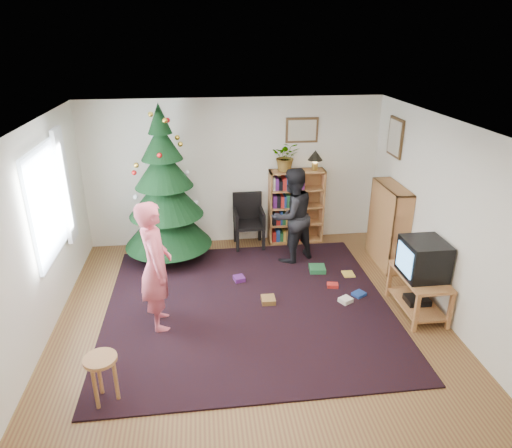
{
  "coord_description": "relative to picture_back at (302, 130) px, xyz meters",
  "views": [
    {
      "loc": [
        -0.55,
        -4.97,
        3.46
      ],
      "look_at": [
        0.14,
        0.58,
        1.1
      ],
      "focal_mm": 32.0,
      "sensor_mm": 36.0,
      "label": 1
    }
  ],
  "objects": [
    {
      "name": "floor",
      "position": [
        -1.15,
        -2.48,
        -1.95
      ],
      "size": [
        5.0,
        5.0,
        0.0
      ],
      "primitive_type": "plane",
      "color": "brown",
      "rests_on": "ground"
    },
    {
      "name": "ceiling",
      "position": [
        -1.15,
        -2.48,
        0.55
      ],
      "size": [
        5.0,
        5.0,
        0.0
      ],
      "primitive_type": "plane",
      "rotation": [
        3.14,
        0.0,
        0.0
      ],
      "color": "white",
      "rests_on": "wall_back"
    },
    {
      "name": "wall_back",
      "position": [
        -1.15,
        0.02,
        -0.7
      ],
      "size": [
        5.0,
        0.02,
        2.5
      ],
      "primitive_type": "cube",
      "color": "silver",
      "rests_on": "floor"
    },
    {
      "name": "wall_front",
      "position": [
        -1.15,
        -4.97,
        -0.7
      ],
      "size": [
        5.0,
        0.02,
        2.5
      ],
      "primitive_type": "cube",
      "color": "silver",
      "rests_on": "floor"
    },
    {
      "name": "wall_left",
      "position": [
        -3.65,
        -2.48,
        -0.7
      ],
      "size": [
        0.02,
        5.0,
        2.5
      ],
      "primitive_type": "cube",
      "color": "silver",
      "rests_on": "floor"
    },
    {
      "name": "wall_right",
      "position": [
        1.35,
        -2.48,
        -0.7
      ],
      "size": [
        0.02,
        5.0,
        2.5
      ],
      "primitive_type": "cube",
      "color": "silver",
      "rests_on": "floor"
    },
    {
      "name": "rug",
      "position": [
        -1.15,
        -2.17,
        -1.94
      ],
      "size": [
        3.8,
        3.6,
        0.02
      ],
      "primitive_type": "cube",
      "color": "black",
      "rests_on": "floor"
    },
    {
      "name": "window_pane",
      "position": [
        -3.62,
        -1.88,
        -0.45
      ],
      "size": [
        0.04,
        1.2,
        1.4
      ],
      "primitive_type": "cube",
      "color": "silver",
      "rests_on": "wall_left"
    },
    {
      "name": "curtain",
      "position": [
        -3.58,
        -1.18,
        -0.45
      ],
      "size": [
        0.06,
        0.35,
        1.6
      ],
      "primitive_type": "cube",
      "color": "silver",
      "rests_on": "wall_left"
    },
    {
      "name": "picture_back",
      "position": [
        0.0,
        0.0,
        0.0
      ],
      "size": [
        0.55,
        0.03,
        0.42
      ],
      "color": "#4C3319",
      "rests_on": "wall_back"
    },
    {
      "name": "picture_right",
      "position": [
        1.33,
        -0.73,
        0.0
      ],
      "size": [
        0.03,
        0.5,
        0.6
      ],
      "color": "#4C3319",
      "rests_on": "wall_right"
    },
    {
      "name": "christmas_tree",
      "position": [
        -2.28,
        -0.6,
        -0.9
      ],
      "size": [
        1.39,
        1.39,
        2.53
      ],
      "rotation": [
        0.0,
        0.0,
        -0.38
      ],
      "color": "#3F2816",
      "rests_on": "rug"
    },
    {
      "name": "bookshelf_back",
      "position": [
        -0.08,
        -0.14,
        -1.29
      ],
      "size": [
        0.95,
        0.3,
        1.3
      ],
      "color": "#A86C3C",
      "rests_on": "floor"
    },
    {
      "name": "bookshelf_right",
      "position": [
        1.19,
        -1.15,
        -1.29
      ],
      "size": [
        0.3,
        0.95,
        1.3
      ],
      "rotation": [
        0.0,
        0.0,
        1.57
      ],
      "color": "#A86C3C",
      "rests_on": "floor"
    },
    {
      "name": "tv_stand",
      "position": [
        1.07,
        -2.56,
        -1.62
      ],
      "size": [
        0.5,
        0.91,
        0.55
      ],
      "color": "#A86C3C",
      "rests_on": "floor"
    },
    {
      "name": "crt_tv",
      "position": [
        1.07,
        -2.56,
        -1.16
      ],
      "size": [
        0.51,
        0.56,
        0.48
      ],
      "color": "black",
      "rests_on": "tv_stand"
    },
    {
      "name": "armchair",
      "position": [
        -0.93,
        -0.18,
        -1.46
      ],
      "size": [
        0.51,
        0.51,
        0.92
      ],
      "rotation": [
        0.0,
        0.0,
        0.01
      ],
      "color": "black",
      "rests_on": "rug"
    },
    {
      "name": "stool",
      "position": [
        -2.76,
        -3.72,
        -1.53
      ],
      "size": [
        0.33,
        0.33,
        0.55
      ],
      "color": "#A86C3C",
      "rests_on": "floor"
    },
    {
      "name": "person_standing",
      "position": [
        -2.31,
        -2.44,
        -1.11
      ],
      "size": [
        0.5,
        0.67,
        1.67
      ],
      "primitive_type": "imported",
      "rotation": [
        0.0,
        0.0,
        1.74
      ],
      "color": "#D45564",
      "rests_on": "rug"
    },
    {
      "name": "person_by_chair",
      "position": [
        -0.31,
        -0.88,
        -1.17
      ],
      "size": [
        0.94,
        0.87,
        1.55
      ],
      "primitive_type": "imported",
      "rotation": [
        0.0,
        0.0,
        3.62
      ],
      "color": "black",
      "rests_on": "rug"
    },
    {
      "name": "potted_plant",
      "position": [
        -0.28,
        -0.14,
        -0.4
      ],
      "size": [
        0.52,
        0.47,
        0.5
      ],
      "primitive_type": "imported",
      "rotation": [
        0.0,
        0.0,
        -0.2
      ],
      "color": "gray",
      "rests_on": "bookshelf_back"
    },
    {
      "name": "table_lamp",
      "position": [
        0.22,
        -0.14,
        -0.42
      ],
      "size": [
        0.25,
        0.25,
        0.34
      ],
      "color": "#A57F33",
      "rests_on": "bookshelf_back"
    },
    {
      "name": "floor_clutter",
      "position": [
        -0.12,
        -1.82,
        -1.91
      ],
      "size": [
        1.88,
        1.12,
        0.08
      ],
      "color": "#A51E19",
      "rests_on": "rug"
    }
  ]
}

